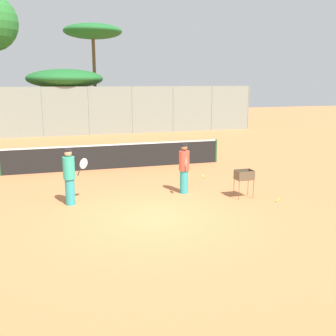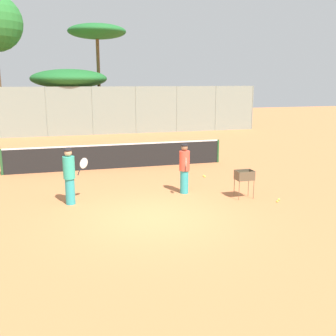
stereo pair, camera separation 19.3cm
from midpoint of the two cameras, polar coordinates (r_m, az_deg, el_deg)
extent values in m
plane|color=#C67242|center=(10.97, -2.44, -7.24)|extent=(80.00, 80.00, 0.00)
cylinder|color=#26592D|center=(18.33, 6.68, 2.49)|extent=(0.10, 0.10, 1.07)
cube|color=black|center=(17.05, -7.90, 1.60)|extent=(9.34, 0.01, 1.01)
cube|color=white|center=(16.96, -7.96, 3.37)|extent=(9.34, 0.02, 0.06)
cylinder|color=gray|center=(27.79, -17.93, 7.73)|extent=(0.08, 0.08, 3.32)
cylinder|color=gray|center=(27.90, -11.59, 8.10)|extent=(0.08, 0.08, 3.32)
cylinder|color=gray|center=(28.34, -5.37, 8.36)|extent=(0.08, 0.08, 3.32)
cylinder|color=gray|center=(29.09, 0.60, 8.53)|extent=(0.08, 0.08, 3.32)
cylinder|color=gray|center=(30.14, 6.22, 8.60)|extent=(0.08, 0.08, 3.32)
cylinder|color=gray|center=(31.45, 11.41, 8.59)|extent=(0.08, 0.08, 3.32)
cube|color=gray|center=(27.90, -11.59, 8.10)|extent=(24.43, 0.01, 3.32)
cylinder|color=brown|center=(30.12, -14.68, 8.12)|extent=(0.37, 0.37, 3.17)
ellipsoid|color=#1E6028|center=(30.05, -14.92, 12.42)|extent=(5.45, 5.45, 1.36)
cylinder|color=brown|center=(31.56, -10.74, 11.78)|extent=(0.25, 0.25, 6.78)
ellipsoid|color=#1E6028|center=(31.76, -11.04, 18.89)|extent=(4.39, 4.39, 1.10)
cylinder|color=teal|center=(13.21, 1.91, -2.00)|extent=(0.28, 0.28, 0.79)
cylinder|color=#E54C38|center=(13.04, 1.94, 1.08)|extent=(0.35, 0.35, 0.66)
sphere|color=#8C6647|center=(12.96, 1.95, 2.97)|extent=(0.21, 0.21, 0.21)
cylinder|color=black|center=(12.95, 1.95, 3.37)|extent=(0.22, 0.22, 0.05)
cylinder|color=black|center=(12.73, 2.08, 0.04)|extent=(0.06, 0.15, 0.27)
ellipsoid|color=silver|center=(12.51, 2.16, 0.85)|extent=(0.12, 0.39, 0.43)
cylinder|color=teal|center=(12.37, -14.45, -3.35)|extent=(0.29, 0.29, 0.81)
cylinder|color=teal|center=(12.19, -14.64, 0.02)|extent=(0.36, 0.36, 0.68)
sphere|color=tan|center=(12.11, -14.76, 2.10)|extent=(0.22, 0.22, 0.22)
cylinder|color=black|center=(12.09, -14.78, 2.54)|extent=(0.23, 0.23, 0.06)
cylinder|color=black|center=(12.42, -13.21, -0.48)|extent=(0.14, 0.10, 0.27)
ellipsoid|color=silver|center=(12.47, -12.58, 0.64)|extent=(0.36, 0.23, 0.43)
cylinder|color=brown|center=(12.66, 9.83, -3.24)|extent=(0.02, 0.02, 0.61)
cylinder|color=brown|center=(12.90, 11.87, -3.04)|extent=(0.02, 0.02, 0.61)
cylinder|color=brown|center=(12.98, 9.13, -2.83)|extent=(0.02, 0.02, 0.61)
cylinder|color=brown|center=(13.20, 11.13, -2.64)|extent=(0.02, 0.02, 0.61)
cube|color=brown|center=(12.85, 10.55, -1.60)|extent=(0.55, 0.40, 0.01)
cube|color=brown|center=(12.65, 10.99, -1.18)|extent=(0.55, 0.01, 0.30)
cube|color=brown|center=(12.99, 10.17, -0.78)|extent=(0.55, 0.01, 0.30)
cube|color=brown|center=(12.70, 9.47, -1.06)|extent=(0.01, 0.40, 0.30)
cube|color=brown|center=(12.95, 11.66, -0.89)|extent=(0.01, 0.40, 0.30)
sphere|color=#D1E54C|center=(12.65, 10.12, -1.63)|extent=(0.07, 0.07, 0.07)
sphere|color=#D1E54C|center=(12.83, 10.32, -1.43)|extent=(0.07, 0.07, 0.07)
sphere|color=#D1E54C|center=(12.87, 11.49, -1.20)|extent=(0.07, 0.07, 0.07)
sphere|color=#D1E54C|center=(12.90, 10.62, -1.37)|extent=(0.07, 0.07, 0.07)
sphere|color=#D1E54C|center=(12.85, 10.47, -1.17)|extent=(0.07, 0.07, 0.07)
sphere|color=#D1E54C|center=(12.91, 10.63, -1.12)|extent=(0.07, 0.07, 0.07)
sphere|color=#D1E54C|center=(12.78, 11.02, -1.28)|extent=(0.07, 0.07, 0.07)
sphere|color=#D1E54C|center=(12.67, 10.45, -1.37)|extent=(0.07, 0.07, 0.07)
sphere|color=#D1E54C|center=(12.88, 10.03, -1.37)|extent=(0.07, 0.07, 0.07)
sphere|color=#D1E54C|center=(12.87, 10.11, -1.38)|extent=(0.07, 0.07, 0.07)
sphere|color=#D1E54C|center=(15.63, 4.69, -1.10)|extent=(0.07, 0.07, 0.07)
sphere|color=#D1E54C|center=(12.99, 15.33, -4.36)|extent=(0.07, 0.07, 0.07)
sphere|color=#D1E54C|center=(15.49, 4.84, -1.23)|extent=(0.07, 0.07, 0.07)
sphere|color=#D1E54C|center=(12.79, 15.13, -4.61)|extent=(0.07, 0.07, 0.07)
cube|color=#232328|center=(30.69, -10.56, 6.26)|extent=(4.20, 1.70, 0.90)
cube|color=#33383D|center=(30.60, -11.00, 7.73)|extent=(2.20, 1.50, 0.70)
camera|label=1|loc=(0.10, -90.44, -0.10)|focal=42.00mm
camera|label=2|loc=(0.10, 89.56, 0.10)|focal=42.00mm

